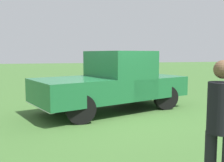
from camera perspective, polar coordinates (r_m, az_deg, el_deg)
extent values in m
plane|color=#3D662D|center=(7.38, 2.13, -7.42)|extent=(80.00, 80.00, 0.00)
cylinder|color=black|center=(6.43, -6.89, -6.07)|extent=(0.75, 0.22, 0.75)
cylinder|color=black|center=(7.84, -12.24, -3.98)|extent=(0.75, 0.22, 0.75)
cylinder|color=black|center=(8.18, 11.71, -3.54)|extent=(0.75, 0.22, 0.75)
cylinder|color=black|center=(9.33, 4.72, -2.27)|extent=(0.75, 0.22, 0.75)
cube|color=#1E6638|center=(7.11, -9.21, -2.18)|extent=(2.35, 2.38, 0.64)
cube|color=#1E6638|center=(7.90, 1.65, 1.50)|extent=(2.01, 2.26, 1.40)
cube|color=slate|center=(7.88, 1.66, 4.69)|extent=(1.75, 2.04, 0.48)
cube|color=#1E6638|center=(8.51, 6.64, -0.92)|extent=(2.70, 2.50, 0.60)
cube|color=silver|center=(6.83, -15.72, -4.86)|extent=(0.71, 1.74, 0.16)
cylinder|color=black|center=(3.28, 22.86, -5.43)|extent=(0.45, 0.45, 0.60)
sphere|color=brown|center=(3.22, 23.18, 2.35)|extent=(0.21, 0.21, 0.21)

